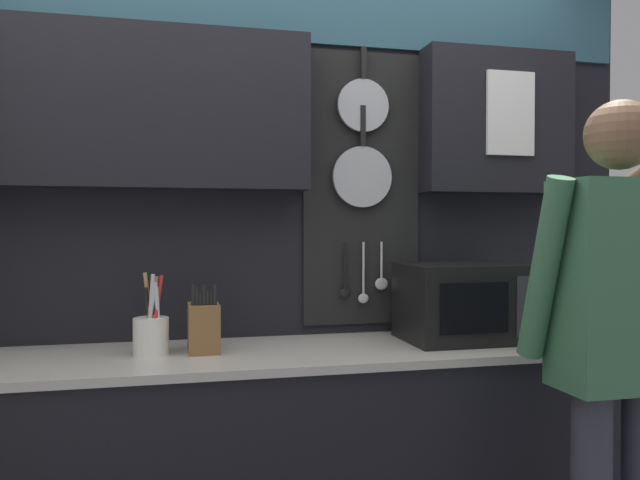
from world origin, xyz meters
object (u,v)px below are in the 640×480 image
at_px(utensil_crock, 151,332).
at_px(person, 616,327).
at_px(knife_block, 204,327).
at_px(microwave, 466,302).

xyz_separation_m(utensil_crock, person, (1.41, -0.63, 0.07)).
bearing_deg(utensil_crock, person, -24.01).
height_order(knife_block, utensil_crock, utensil_crock).
distance_m(microwave, person, 0.65).
relative_size(microwave, knife_block, 1.99).
bearing_deg(microwave, knife_block, 179.98).
xyz_separation_m(microwave, utensil_crock, (-1.22, 0.00, -0.07)).
height_order(utensil_crock, person, person).
distance_m(microwave, utensil_crock, 1.22).
height_order(knife_block, person, person).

